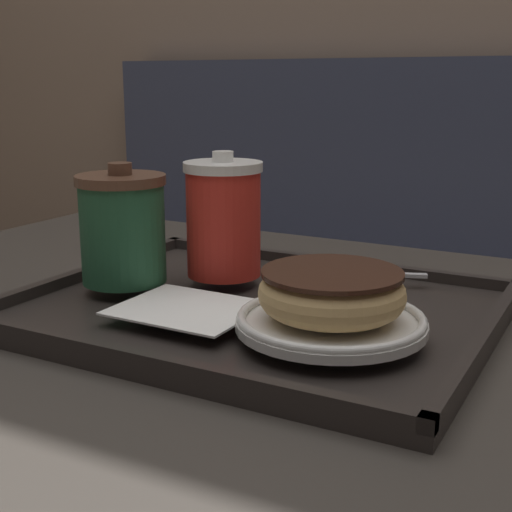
{
  "coord_description": "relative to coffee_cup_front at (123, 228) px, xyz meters",
  "views": [
    {
      "loc": [
        0.36,
        -0.59,
        0.95
      ],
      "look_at": [
        0.03,
        0.01,
        0.79
      ],
      "focal_mm": 50.0,
      "sensor_mm": 36.0,
      "label": 1
    }
  ],
  "objects": [
    {
      "name": "cafe_table",
      "position": [
        0.11,
        0.02,
        -0.24
      ],
      "size": [
        1.04,
        0.76,
        0.72
      ],
      "color": "#38332D",
      "rests_on": "ground_plane"
    },
    {
      "name": "donut_chocolate_glazed",
      "position": [
        0.25,
        -0.03,
        -0.02
      ],
      "size": [
        0.13,
        0.13,
        0.04
      ],
      "color": "#DBB270",
      "rests_on": "plate_with_chocolate_donut"
    },
    {
      "name": "napkin_paper",
      "position": [
        0.11,
        -0.05,
        -0.06
      ],
      "size": [
        0.13,
        0.11,
        0.0
      ],
      "rotation": [
        0.0,
        0.0,
        -0.01
      ],
      "color": "white",
      "rests_on": "serving_tray"
    },
    {
      "name": "coffee_cup_front",
      "position": [
        0.0,
        0.0,
        0.0
      ],
      "size": [
        0.09,
        0.09,
        0.13
      ],
      "color": "#235638",
      "rests_on": "serving_tray"
    },
    {
      "name": "plate_with_chocolate_donut",
      "position": [
        0.25,
        -0.03,
        -0.05
      ],
      "size": [
        0.16,
        0.16,
        0.01
      ],
      "color": "white",
      "rests_on": "serving_tray"
    },
    {
      "name": "coffee_cup_rear",
      "position": [
        0.08,
        0.07,
        0.01
      ],
      "size": [
        0.08,
        0.08,
        0.13
      ],
      "color": "red",
      "rests_on": "serving_tray"
    },
    {
      "name": "serving_tray",
      "position": [
        0.15,
        0.02,
        -0.07
      ],
      "size": [
        0.45,
        0.36,
        0.02
      ],
      "color": "#282321",
      "rests_on": "cafe_table"
    },
    {
      "name": "booth_bench",
      "position": [
        -0.13,
        0.88,
        -0.49
      ],
      "size": [
        1.3,
        0.44,
        1.0
      ],
      "color": "#33384C",
      "rests_on": "ground_plane"
    },
    {
      "name": "spoon",
      "position": [
        0.16,
        0.12,
        -0.05
      ],
      "size": [
        0.16,
        0.07,
        0.01
      ],
      "rotation": [
        0.0,
        0.0,
        3.51
      ],
      "color": "silver",
      "rests_on": "serving_tray"
    }
  ]
}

